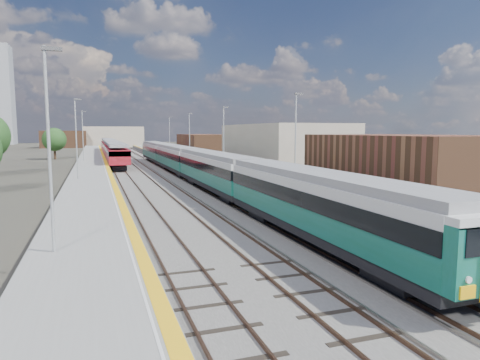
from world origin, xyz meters
TOP-DOWN VIEW (x-y plane):
  - ground at (0.00, 50.00)m, footprint 320.00×320.00m
  - ballast_bed at (-2.25, 52.50)m, footprint 10.50×155.00m
  - tracks at (-1.65, 54.18)m, footprint 8.96×160.00m
  - platform_right at (5.28, 52.49)m, footprint 4.70×155.00m
  - platform_left at (-9.05, 52.49)m, footprint 4.30×155.00m
  - buildings at (-18.12, 138.60)m, footprint 72.00×185.50m
  - green_train at (1.50, 37.13)m, footprint 2.71×75.43m
  - red_train at (-5.50, 77.39)m, footprint 2.83×57.36m
  - tree_c at (-15.92, 81.37)m, footprint 4.51×4.51m
  - tree_d at (22.64, 65.70)m, footprint 4.53×4.53m

SIDE VIEW (x-z plane):
  - ground at x=0.00m, z-range 0.00..0.00m
  - ballast_bed at x=-2.25m, z-range 0.00..0.06m
  - tracks at x=-1.65m, z-range 0.02..0.19m
  - platform_left at x=-9.05m, z-range -3.74..4.78m
  - platform_right at x=5.28m, z-range -3.72..4.80m
  - green_train at x=1.50m, z-range 0.61..3.59m
  - red_train at x=-5.50m, z-range 0.33..3.90m
  - tree_c at x=-15.92m, z-range 0.79..6.90m
  - tree_d at x=22.64m, z-range 0.79..6.93m
  - buildings at x=-18.12m, z-range -9.30..30.70m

